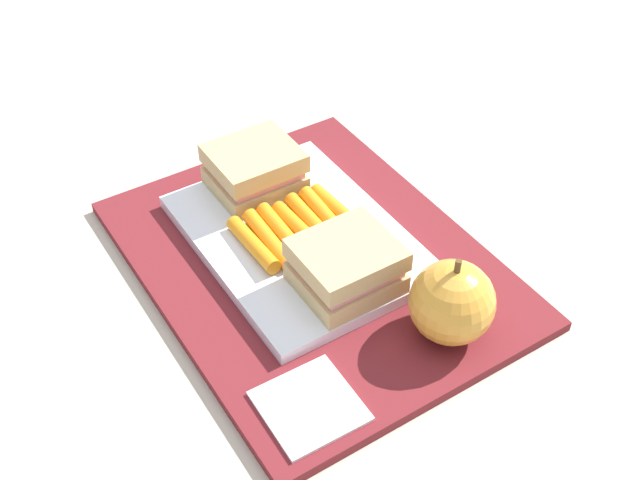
% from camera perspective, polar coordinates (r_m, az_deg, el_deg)
% --- Properties ---
extents(ground_plane, '(2.40, 2.40, 0.00)m').
position_cam_1_polar(ground_plane, '(0.72, -0.53, -1.91)').
color(ground_plane, '#B7AD99').
extents(lunchbag_mat, '(0.36, 0.28, 0.01)m').
position_cam_1_polar(lunchbag_mat, '(0.72, -0.54, -1.62)').
color(lunchbag_mat, maroon).
rests_on(lunchbag_mat, ground_plane).
extents(food_tray, '(0.23, 0.17, 0.01)m').
position_cam_1_polar(food_tray, '(0.72, -1.59, 0.17)').
color(food_tray, white).
rests_on(food_tray, lunchbag_mat).
extents(sandwich_half_left, '(0.07, 0.08, 0.04)m').
position_cam_1_polar(sandwich_half_left, '(0.76, -4.71, 5.07)').
color(sandwich_half_left, tan).
rests_on(sandwich_half_left, food_tray).
extents(sandwich_half_right, '(0.07, 0.08, 0.04)m').
position_cam_1_polar(sandwich_half_right, '(0.66, 1.90, -1.88)').
color(sandwich_half_right, tan).
rests_on(sandwich_half_right, food_tray).
extents(carrot_sticks_bundle, '(0.08, 0.10, 0.02)m').
position_cam_1_polar(carrot_sticks_bundle, '(0.72, -1.62, 0.91)').
color(carrot_sticks_bundle, orange).
rests_on(carrot_sticks_bundle, food_tray).
extents(apple, '(0.07, 0.07, 0.08)m').
position_cam_1_polar(apple, '(0.64, 9.43, -4.43)').
color(apple, gold).
rests_on(apple, lunchbag_mat).
extents(paper_napkin, '(0.07, 0.07, 0.00)m').
position_cam_1_polar(paper_napkin, '(0.61, -0.75, -11.79)').
color(paper_napkin, white).
rests_on(paper_napkin, lunchbag_mat).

